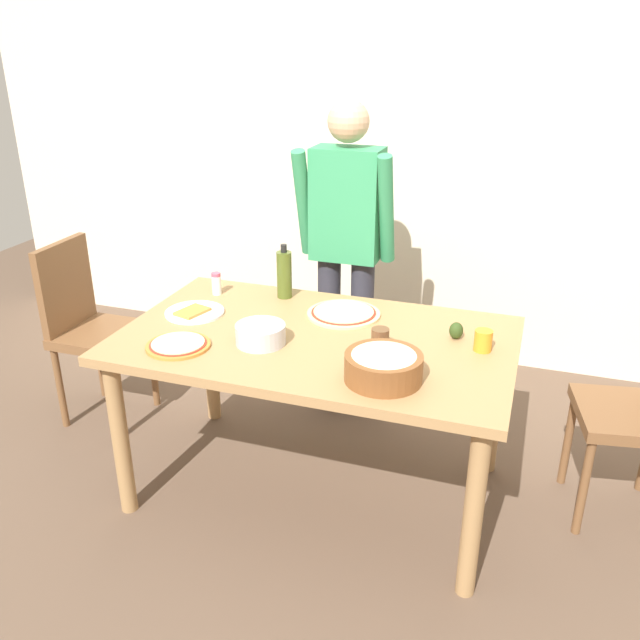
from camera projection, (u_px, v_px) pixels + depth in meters
name	position (u px, v px, depth m)	size (l,w,h in m)	color
ground	(316.00, 487.00, 3.02)	(8.00, 8.00, 0.00)	brown
wall_back	(405.00, 144.00, 3.89)	(5.60, 0.10, 2.60)	beige
dining_table	(316.00, 356.00, 2.75)	(1.60, 0.96, 0.76)	#A37A4C
person_cook	(346.00, 241.00, 3.33)	(0.49, 0.25, 1.62)	#2D2D38
chair_wooden_left	(88.00, 321.00, 3.40)	(0.41, 0.41, 0.95)	brown
pizza_raw_on_board	(344.00, 313.00, 2.91)	(0.32, 0.32, 0.02)	beige
pizza_cooked_on_tray	(178.00, 345.00, 2.62)	(0.25, 0.25, 0.02)	#C67A33
plate_with_slice	(194.00, 312.00, 2.93)	(0.26, 0.26, 0.02)	white
popcorn_bowl	(384.00, 365.00, 2.35)	(0.28, 0.28, 0.11)	brown
mixing_bowl_steel	(261.00, 334.00, 2.64)	(0.20, 0.20, 0.08)	#B7B7BC
olive_oil_bottle	(284.00, 274.00, 3.07)	(0.07, 0.07, 0.26)	#47561E
cup_orange	(483.00, 341.00, 2.58)	(0.07, 0.07, 0.09)	orange
cup_small_brown	(380.00, 339.00, 2.59)	(0.07, 0.07, 0.09)	brown
salt_shaker	(216.00, 284.00, 3.13)	(0.04, 0.04, 0.11)	white
avocado	(456.00, 331.00, 2.68)	(0.06, 0.06, 0.07)	#2D4219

